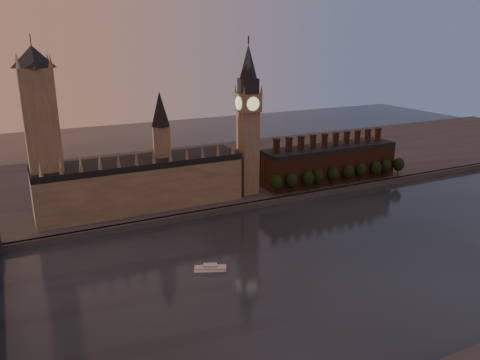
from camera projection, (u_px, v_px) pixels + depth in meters
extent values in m
plane|color=black|center=(330.00, 265.00, 236.21)|extent=(900.00, 900.00, 0.00)
cube|color=#454449|center=(248.00, 206.00, 312.70)|extent=(900.00, 4.00, 4.00)
cube|color=#454449|center=(199.00, 173.00, 389.78)|extent=(900.00, 180.00, 4.00)
cube|color=gray|center=(141.00, 186.00, 301.74)|extent=(130.00, 30.00, 28.00)
cube|color=black|center=(140.00, 162.00, 297.08)|extent=(130.00, 30.00, 4.00)
cube|color=gray|center=(162.00, 145.00, 300.57)|extent=(9.00, 9.00, 24.00)
cone|color=black|center=(160.00, 109.00, 293.87)|extent=(12.00, 12.00, 22.00)
cone|color=gray|center=(40.00, 168.00, 257.90)|extent=(2.60, 2.60, 10.00)
cone|color=gray|center=(61.00, 166.00, 262.47)|extent=(2.60, 2.60, 10.00)
cone|color=gray|center=(81.00, 163.00, 267.05)|extent=(2.60, 2.60, 10.00)
cone|color=gray|center=(100.00, 161.00, 271.62)|extent=(2.60, 2.60, 10.00)
cone|color=gray|center=(118.00, 159.00, 276.19)|extent=(2.60, 2.60, 10.00)
cone|color=gray|center=(136.00, 157.00, 280.77)|extent=(2.60, 2.60, 10.00)
cone|color=gray|center=(154.00, 155.00, 285.34)|extent=(2.60, 2.60, 10.00)
cone|color=gray|center=(170.00, 154.00, 289.92)|extent=(2.60, 2.60, 10.00)
cone|color=gray|center=(187.00, 152.00, 294.49)|extent=(2.60, 2.60, 10.00)
cone|color=gray|center=(203.00, 150.00, 299.06)|extent=(2.60, 2.60, 10.00)
cone|color=gray|center=(218.00, 148.00, 303.64)|extent=(2.60, 2.60, 10.00)
cone|color=gray|center=(233.00, 147.00, 308.21)|extent=(2.60, 2.60, 10.00)
cube|color=gray|center=(44.00, 148.00, 269.27)|extent=(18.00, 18.00, 90.00)
cone|color=black|center=(33.00, 57.00, 254.41)|extent=(24.00, 24.00, 12.00)
cylinder|color=#232326|center=(31.00, 45.00, 252.67)|extent=(0.50, 0.50, 12.00)
cone|color=gray|center=(17.00, 61.00, 244.73)|extent=(3.00, 3.00, 8.00)
cone|color=gray|center=(50.00, 61.00, 251.56)|extent=(3.00, 3.00, 8.00)
cone|color=gray|center=(16.00, 60.00, 258.44)|extent=(3.00, 3.00, 8.00)
cone|color=gray|center=(47.00, 59.00, 265.26)|extent=(3.00, 3.00, 8.00)
cube|color=gray|center=(248.00, 153.00, 325.07)|extent=(12.00, 12.00, 58.00)
cube|color=gray|center=(248.00, 103.00, 314.88)|extent=(14.00, 14.00, 12.00)
cube|color=#232326|center=(248.00, 86.00, 311.67)|extent=(11.00, 11.00, 10.00)
cone|color=black|center=(248.00, 61.00, 307.01)|extent=(13.00, 13.00, 22.00)
cylinder|color=#232326|center=(248.00, 40.00, 303.08)|extent=(1.00, 1.00, 5.00)
cylinder|color=beige|center=(253.00, 104.00, 308.71)|extent=(9.00, 0.50, 9.00)
cylinder|color=beige|center=(243.00, 101.00, 321.04)|extent=(9.00, 0.50, 9.00)
cylinder|color=beige|center=(239.00, 103.00, 311.81)|extent=(0.50, 9.00, 9.00)
cylinder|color=beige|center=(258.00, 102.00, 317.95)|extent=(0.50, 9.00, 9.00)
cone|color=gray|center=(244.00, 90.00, 303.92)|extent=(2.00, 2.00, 6.00)
cone|color=gray|center=(261.00, 90.00, 309.46)|extent=(2.00, 2.00, 6.00)
cone|color=gray|center=(235.00, 89.00, 315.05)|extent=(2.00, 2.00, 6.00)
cone|color=gray|center=(252.00, 88.00, 320.59)|extent=(2.00, 2.00, 6.00)
cube|color=#4A291C|center=(328.00, 165.00, 359.86)|extent=(110.00, 25.00, 24.00)
cube|color=black|center=(329.00, 148.00, 355.93)|extent=(110.00, 25.00, 3.00)
cube|color=#4A291C|center=(276.00, 146.00, 334.15)|extent=(3.50, 3.50, 9.00)
cube|color=#232326|center=(277.00, 139.00, 332.69)|extent=(4.20, 4.20, 1.00)
cube|color=#4A291C|center=(289.00, 145.00, 338.60)|extent=(3.50, 3.50, 9.00)
cube|color=#232326|center=(289.00, 138.00, 337.14)|extent=(4.20, 4.20, 1.00)
cube|color=#4A291C|center=(301.00, 143.00, 343.05)|extent=(3.50, 3.50, 9.00)
cube|color=#232326|center=(301.00, 137.00, 341.60)|extent=(4.20, 4.20, 1.00)
cube|color=#4A291C|center=(313.00, 142.00, 347.51)|extent=(3.50, 3.50, 9.00)
cube|color=#232326|center=(313.00, 136.00, 346.05)|extent=(4.20, 4.20, 1.00)
cube|color=#4A291C|center=(324.00, 141.00, 351.96)|extent=(3.50, 3.50, 9.00)
cube|color=#232326|center=(325.00, 134.00, 350.50)|extent=(4.20, 4.20, 1.00)
cube|color=#4A291C|center=(335.00, 140.00, 356.41)|extent=(3.50, 3.50, 9.00)
cube|color=#232326|center=(336.00, 133.00, 354.96)|extent=(4.20, 4.20, 1.00)
cube|color=#4A291C|center=(346.00, 138.00, 360.86)|extent=(3.50, 3.50, 9.00)
cube|color=#232326|center=(347.00, 132.00, 359.41)|extent=(4.20, 4.20, 1.00)
cube|color=#4A291C|center=(357.00, 137.00, 365.32)|extent=(3.50, 3.50, 9.00)
cube|color=#232326|center=(357.00, 131.00, 363.86)|extent=(4.20, 4.20, 1.00)
cube|color=#4A291C|center=(367.00, 136.00, 369.77)|extent=(3.50, 3.50, 9.00)
cube|color=#232326|center=(368.00, 130.00, 368.31)|extent=(4.20, 4.20, 1.00)
cube|color=#4A291C|center=(377.00, 135.00, 374.22)|extent=(3.50, 3.50, 9.00)
cube|color=#232326|center=(378.00, 129.00, 372.77)|extent=(4.20, 4.20, 1.00)
cylinder|color=black|center=(276.00, 191.00, 326.64)|extent=(0.80, 0.80, 6.00)
ellipsoid|color=black|center=(277.00, 182.00, 324.75)|extent=(8.60, 8.60, 10.75)
cylinder|color=black|center=(292.00, 189.00, 331.06)|extent=(0.80, 0.80, 6.00)
ellipsoid|color=black|center=(292.00, 181.00, 329.17)|extent=(8.60, 8.60, 10.75)
cylinder|color=black|center=(308.00, 187.00, 336.10)|extent=(0.80, 0.80, 6.00)
ellipsoid|color=black|center=(308.00, 178.00, 334.21)|extent=(8.60, 8.60, 10.75)
cylinder|color=black|center=(317.00, 185.00, 341.25)|extent=(0.80, 0.80, 6.00)
ellipsoid|color=black|center=(318.00, 176.00, 339.36)|extent=(8.60, 8.60, 10.75)
cylinder|color=black|center=(333.00, 182.00, 347.26)|extent=(0.80, 0.80, 6.00)
ellipsoid|color=black|center=(333.00, 174.00, 345.37)|extent=(8.60, 8.60, 10.75)
cylinder|color=black|center=(348.00, 180.00, 351.85)|extent=(0.80, 0.80, 6.00)
ellipsoid|color=black|center=(348.00, 172.00, 349.95)|extent=(8.60, 8.60, 10.75)
cylinder|color=black|center=(360.00, 178.00, 358.37)|extent=(0.80, 0.80, 6.00)
ellipsoid|color=black|center=(361.00, 170.00, 356.48)|extent=(8.60, 8.60, 10.75)
cylinder|color=black|center=(375.00, 176.00, 362.84)|extent=(0.80, 0.80, 6.00)
ellipsoid|color=black|center=(376.00, 168.00, 360.95)|extent=(8.60, 8.60, 10.75)
cylinder|color=black|center=(385.00, 174.00, 368.81)|extent=(0.80, 0.80, 6.00)
ellipsoid|color=black|center=(386.00, 166.00, 366.91)|extent=(8.60, 8.60, 10.75)
cylinder|color=black|center=(398.00, 172.00, 373.15)|extent=(0.80, 0.80, 6.00)
ellipsoid|color=black|center=(399.00, 164.00, 371.26)|extent=(8.60, 8.60, 10.75)
cube|color=silver|center=(210.00, 268.00, 230.39)|extent=(16.21, 10.26, 1.79)
cube|color=silver|center=(210.00, 265.00, 229.93)|extent=(7.51, 5.72, 1.35)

